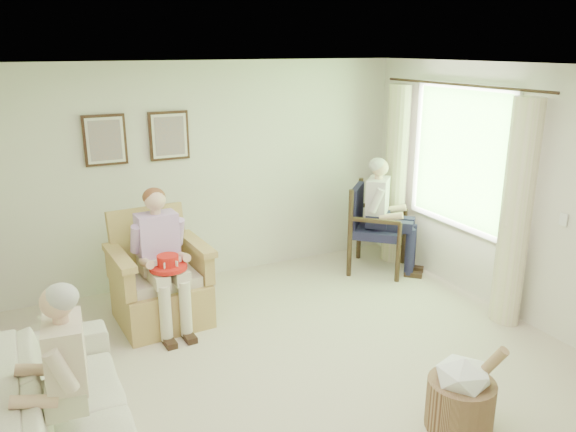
% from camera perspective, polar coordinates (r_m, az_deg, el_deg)
% --- Properties ---
extents(floor, '(5.50, 5.50, 0.00)m').
position_cam_1_polar(floor, '(4.93, 3.15, -17.07)').
color(floor, beige).
rests_on(floor, ground).
extents(back_wall, '(5.00, 0.04, 2.60)m').
position_cam_1_polar(back_wall, '(6.77, -8.12, 4.36)').
color(back_wall, silver).
rests_on(back_wall, ground).
extents(right_wall, '(0.04, 5.50, 2.60)m').
position_cam_1_polar(right_wall, '(5.94, 24.94, 1.14)').
color(right_wall, silver).
rests_on(right_wall, ground).
extents(ceiling, '(5.00, 5.50, 0.02)m').
position_cam_1_polar(ceiling, '(4.09, 3.75, 14.74)').
color(ceiling, white).
rests_on(ceiling, back_wall).
extents(window, '(0.13, 2.50, 1.63)m').
position_cam_1_polar(window, '(6.64, 17.09, 6.04)').
color(window, '#2D6B23').
rests_on(window, right_wall).
extents(curtain_left, '(0.34, 0.34, 2.30)m').
position_cam_1_polar(curtain_left, '(5.98, 22.12, 0.09)').
color(curtain_left, beige).
rests_on(curtain_left, ground).
extents(curtain_right, '(0.34, 0.34, 2.30)m').
position_cam_1_polar(curtain_right, '(7.38, 10.88, 4.05)').
color(curtain_right, beige).
rests_on(curtain_right, ground).
extents(framed_print_left, '(0.45, 0.05, 0.55)m').
position_cam_1_polar(framed_print_left, '(6.40, -18.09, 7.33)').
color(framed_print_left, '#382114').
rests_on(framed_print_left, back_wall).
extents(framed_print_right, '(0.45, 0.05, 0.55)m').
position_cam_1_polar(framed_print_right, '(6.53, -11.97, 7.98)').
color(framed_print_right, '#382114').
rests_on(framed_print_right, back_wall).
extents(wicker_armchair, '(0.90, 0.89, 1.15)m').
position_cam_1_polar(wicker_armchair, '(5.98, -12.87, -7.08)').
color(wicker_armchair, tan).
rests_on(wicker_armchair, ground).
extents(wood_armchair, '(0.70, 0.65, 1.07)m').
position_cam_1_polar(wood_armchair, '(7.22, 8.74, -0.75)').
color(wood_armchair, black).
rests_on(wood_armchair, ground).
extents(sofa, '(2.20, 0.86, 0.64)m').
position_cam_1_polar(sofa, '(4.38, -21.61, -18.13)').
color(sofa, '#EFE7CF').
rests_on(sofa, ground).
extents(person_wicker, '(0.40, 0.63, 1.40)m').
position_cam_1_polar(person_wicker, '(5.67, -12.82, -3.34)').
color(person_wicker, beige).
rests_on(person_wicker, ground).
extents(person_dark, '(0.40, 0.63, 1.42)m').
position_cam_1_polar(person_dark, '(7.01, 9.65, 0.87)').
color(person_dark, '#191835').
rests_on(person_dark, ground).
extents(person_sofa, '(0.42, 0.62, 1.29)m').
position_cam_1_polar(person_sofa, '(4.04, -22.07, -14.36)').
color(person_sofa, beige).
rests_on(person_sofa, ground).
extents(red_hat, '(0.36, 0.36, 0.14)m').
position_cam_1_polar(red_hat, '(5.52, -12.09, -4.80)').
color(red_hat, red).
rests_on(red_hat, person_wicker).
extents(hatbox, '(0.51, 0.51, 0.73)m').
position_cam_1_polar(hatbox, '(4.54, 17.21, -16.86)').
color(hatbox, '#9E7B56').
rests_on(hatbox, ground).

